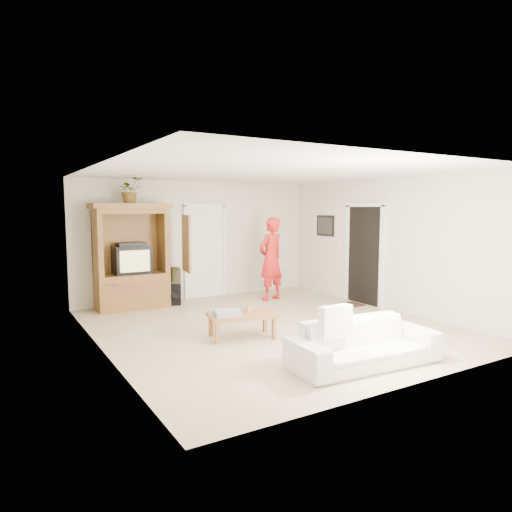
{
  "coord_description": "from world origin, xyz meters",
  "views": [
    {
      "loc": [
        -4.09,
        -6.4,
        2.01
      ],
      "look_at": [
        0.08,
        0.6,
        1.15
      ],
      "focal_mm": 32.0,
      "sensor_mm": 36.0,
      "label": 1
    }
  ],
  "objects_px": {
    "man": "(271,259)",
    "sofa": "(364,343)",
    "coffee_table": "(242,317)",
    "armoire": "(133,263)"
  },
  "relations": [
    {
      "from": "man",
      "to": "sofa",
      "type": "bearing_deg",
      "value": 58.09
    },
    {
      "from": "man",
      "to": "coffee_table",
      "type": "height_order",
      "value": "man"
    },
    {
      "from": "sofa",
      "to": "coffee_table",
      "type": "relative_size",
      "value": 1.75
    },
    {
      "from": "man",
      "to": "coffee_table",
      "type": "bearing_deg",
      "value": 33.49
    },
    {
      "from": "man",
      "to": "armoire",
      "type": "bearing_deg",
      "value": -30.23
    },
    {
      "from": "armoire",
      "to": "man",
      "type": "distance_m",
      "value": 2.91
    },
    {
      "from": "armoire",
      "to": "coffee_table",
      "type": "distance_m",
      "value": 3.17
    },
    {
      "from": "coffee_table",
      "to": "man",
      "type": "bearing_deg",
      "value": 61.89
    },
    {
      "from": "coffee_table",
      "to": "armoire",
      "type": "bearing_deg",
      "value": 118.77
    },
    {
      "from": "sofa",
      "to": "coffee_table",
      "type": "height_order",
      "value": "sofa"
    }
  ]
}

